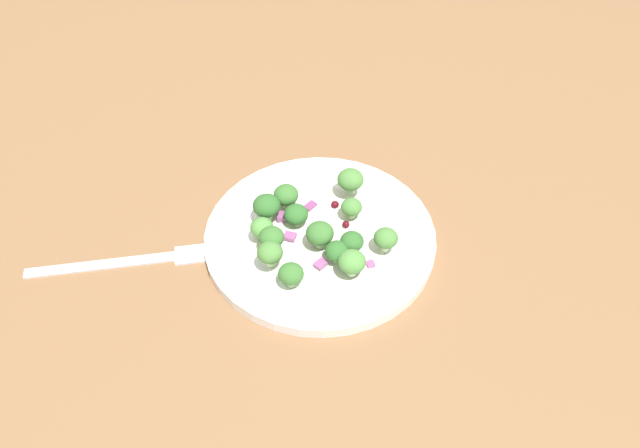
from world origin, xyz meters
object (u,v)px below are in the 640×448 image
object	(u,v)px
plate	(320,236)
broccoli_floret_0	(337,251)
broccoli_floret_2	(320,234)
fork	(130,261)
broccoli_floret_1	(352,207)

from	to	relation	value
plate	broccoli_floret_0	size ratio (longest dim) A/B	9.97
broccoli_floret_2	fork	bearing A→B (deg)	-111.11
plate	broccoli_floret_0	distance (cm)	4.63
broccoli_floret_2	broccoli_floret_1	bearing A→B (deg)	116.25
plate	broccoli_floret_1	bearing A→B (deg)	99.02
broccoli_floret_0	fork	size ratio (longest dim) A/B	0.13
broccoli_floret_0	broccoli_floret_2	bearing A→B (deg)	-163.77
plate	broccoli_floret_2	xyz separation A→B (cm)	(1.67, -0.77, 2.37)
plate	fork	xyz separation A→B (cm)	(-5.30, -18.82, -0.61)
plate	broccoli_floret_0	world-z (taller)	broccoli_floret_0
broccoli_floret_0	broccoli_floret_2	xyz separation A→B (cm)	(-2.51, -0.73, 0.39)
broccoli_floret_1	broccoli_floret_2	xyz separation A→B (cm)	(2.29, -4.64, 0.29)
fork	plate	bearing A→B (deg)	74.28
broccoli_floret_1	fork	world-z (taller)	broccoli_floret_1
plate	broccoli_floret_2	world-z (taller)	broccoli_floret_2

